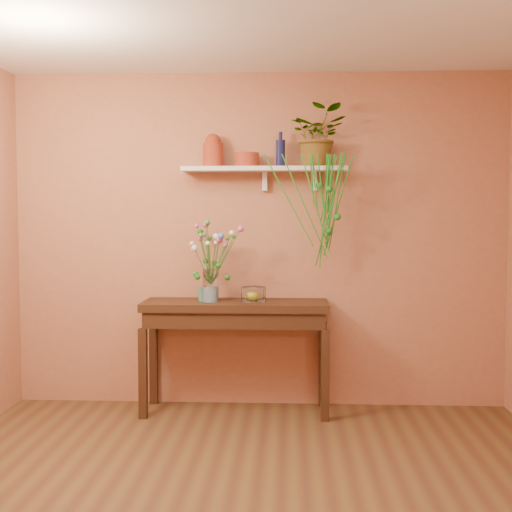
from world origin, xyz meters
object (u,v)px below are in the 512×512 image
(bouquet, at_px, (212,246))
(glass_bowl, at_px, (254,295))
(terracotta_jug, at_px, (213,151))
(blue_bottle, at_px, (281,153))
(spider_plant, at_px, (319,136))
(glass_vase, at_px, (211,288))
(sideboard, at_px, (236,318))

(bouquet, distance_m, glass_bowl, 0.50)
(bouquet, height_order, glass_bowl, bouquet)
(terracotta_jug, bearing_deg, blue_bottle, -0.33)
(spider_plant, xyz_separation_m, glass_bowl, (-0.51, -0.15, -1.24))
(bouquet, bearing_deg, glass_vase, 147.85)
(sideboard, distance_m, bouquet, 0.59)
(glass_vase, xyz_separation_m, bouquet, (0.01, -0.01, 0.33))
(blue_bottle, bearing_deg, glass_vase, -161.61)
(spider_plant, xyz_separation_m, bouquet, (-0.83, -0.19, -0.86))
(terracotta_jug, height_order, glass_vase, terracotta_jug)
(sideboard, distance_m, terracotta_jug, 1.33)
(blue_bottle, xyz_separation_m, spider_plant, (0.30, -0.00, 0.13))
(terracotta_jug, bearing_deg, spider_plant, -0.31)
(glass_vase, relative_size, glass_bowl, 1.33)
(sideboard, xyz_separation_m, spider_plant, (0.65, 0.14, 1.42))
(terracotta_jug, bearing_deg, bouquet, -86.71)
(terracotta_jug, xyz_separation_m, bouquet, (0.01, -0.19, -0.75))
(bouquet, xyz_separation_m, glass_bowl, (0.32, 0.03, -0.38))
(terracotta_jug, bearing_deg, glass_vase, -90.35)
(blue_bottle, bearing_deg, glass_bowl, -143.30)
(blue_bottle, distance_m, glass_bowl, 1.15)
(terracotta_jug, distance_m, spider_plant, 0.85)
(sideboard, bearing_deg, terracotta_jug, 142.31)
(sideboard, relative_size, blue_bottle, 5.27)
(glass_vase, height_order, glass_bowl, glass_vase)
(spider_plant, bearing_deg, terracotta_jug, 179.69)
(spider_plant, relative_size, glass_bowl, 2.50)
(glass_vase, bearing_deg, bouquet, -32.15)
(sideboard, distance_m, glass_vase, 0.31)
(blue_bottle, bearing_deg, bouquet, -160.49)
(spider_plant, distance_m, glass_bowl, 1.35)
(sideboard, relative_size, glass_bowl, 7.57)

